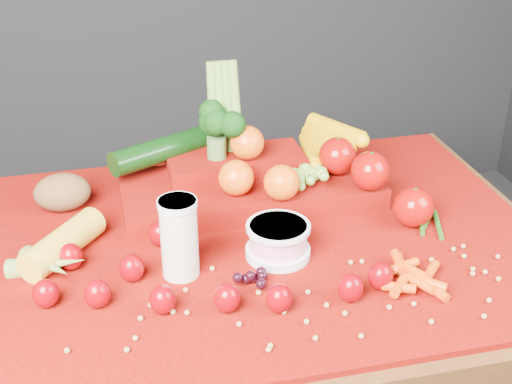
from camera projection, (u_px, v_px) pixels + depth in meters
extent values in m
cube|color=#3B1D0D|center=(258.00, 255.00, 1.35)|extent=(1.10, 0.80, 0.05)
cube|color=#3B1D0D|center=(32.00, 338.00, 1.71)|extent=(0.06, 0.06, 0.70)
cube|color=#3B1D0D|center=(403.00, 283.00, 1.91)|extent=(0.06, 0.06, 0.70)
cube|color=#740C03|center=(258.00, 241.00, 1.33)|extent=(1.05, 0.75, 0.01)
cylinder|color=beige|center=(179.00, 238.00, 1.20)|extent=(0.06, 0.06, 0.14)
cylinder|color=silver|center=(177.00, 203.00, 1.16)|extent=(0.07, 0.07, 0.01)
cylinder|color=silver|center=(278.00, 252.00, 1.28)|extent=(0.12, 0.12, 0.02)
cylinder|color=pink|center=(278.00, 237.00, 1.26)|extent=(0.10, 0.10, 0.05)
cylinder|color=silver|center=(278.00, 227.00, 1.25)|extent=(0.11, 0.11, 0.01)
ellipsoid|color=#81000B|center=(132.00, 268.00, 1.20)|extent=(0.04, 0.04, 0.05)
cone|color=#144E0E|center=(131.00, 256.00, 1.19)|extent=(0.03, 0.03, 0.01)
ellipsoid|color=#81000B|center=(97.00, 294.00, 1.14)|extent=(0.04, 0.04, 0.05)
cone|color=#144E0E|center=(96.00, 282.00, 1.13)|extent=(0.03, 0.03, 0.01)
ellipsoid|color=#81000B|center=(163.00, 300.00, 1.12)|extent=(0.04, 0.04, 0.05)
cone|color=#144E0E|center=(162.00, 287.00, 1.11)|extent=(0.03, 0.03, 0.01)
ellipsoid|color=#81000B|center=(227.00, 298.00, 1.13)|extent=(0.04, 0.04, 0.05)
cone|color=#144E0E|center=(227.00, 286.00, 1.12)|extent=(0.03, 0.03, 0.01)
ellipsoid|color=#81000B|center=(279.00, 298.00, 1.13)|extent=(0.04, 0.04, 0.05)
cone|color=#144E0E|center=(279.00, 286.00, 1.12)|extent=(0.03, 0.03, 0.01)
ellipsoid|color=#81000B|center=(351.00, 288.00, 1.15)|extent=(0.04, 0.04, 0.05)
cone|color=#144E0E|center=(352.00, 276.00, 1.14)|extent=(0.03, 0.03, 0.01)
ellipsoid|color=#81000B|center=(160.00, 233.00, 1.30)|extent=(0.04, 0.04, 0.05)
cone|color=#144E0E|center=(159.00, 222.00, 1.29)|extent=(0.03, 0.03, 0.01)
ellipsoid|color=#81000B|center=(71.00, 257.00, 1.23)|extent=(0.04, 0.04, 0.05)
cone|color=#144E0E|center=(69.00, 245.00, 1.22)|extent=(0.03, 0.03, 0.01)
ellipsoid|color=#81000B|center=(381.00, 276.00, 1.18)|extent=(0.04, 0.04, 0.05)
cone|color=#144E0E|center=(382.00, 264.00, 1.17)|extent=(0.03, 0.03, 0.01)
ellipsoid|color=#81000B|center=(46.00, 293.00, 1.14)|extent=(0.04, 0.04, 0.05)
cone|color=#144E0E|center=(44.00, 281.00, 1.13)|extent=(0.03, 0.03, 0.01)
cylinder|color=gold|center=(63.00, 244.00, 1.26)|extent=(0.16, 0.18, 0.06)
ellipsoid|color=brown|center=(62.00, 192.00, 1.41)|extent=(0.11, 0.08, 0.08)
cube|color=#740C03|center=(251.00, 190.00, 1.45)|extent=(0.52, 0.22, 0.04)
cube|color=#740C03|center=(236.00, 163.00, 1.47)|extent=(0.28, 0.12, 0.03)
sphere|color=#8F0006|center=(370.00, 171.00, 1.39)|extent=(0.08, 0.08, 0.08)
sphere|color=#8F0006|center=(414.00, 207.00, 1.36)|extent=(0.08, 0.08, 0.08)
sphere|color=#8F0006|center=(337.00, 156.00, 1.45)|extent=(0.08, 0.08, 0.08)
sphere|color=red|center=(236.00, 178.00, 1.38)|extent=(0.07, 0.07, 0.07)
sphere|color=red|center=(282.00, 183.00, 1.36)|extent=(0.07, 0.07, 0.07)
sphere|color=red|center=(247.00, 143.00, 1.44)|extent=(0.07, 0.07, 0.07)
cylinder|color=#C49601|center=(311.00, 151.00, 1.53)|extent=(0.06, 0.15, 0.04)
cylinder|color=#C49601|center=(320.00, 144.00, 1.52)|extent=(0.04, 0.15, 0.04)
cylinder|color=#C49601|center=(329.00, 136.00, 1.52)|extent=(0.07, 0.15, 0.04)
cylinder|color=#C49601|center=(336.00, 129.00, 1.52)|extent=(0.10, 0.15, 0.04)
cylinder|color=#3F662D|center=(217.00, 147.00, 1.45)|extent=(0.04, 0.04, 0.04)
cylinder|color=olive|center=(213.00, 116.00, 1.46)|extent=(0.03, 0.06, 0.22)
cylinder|color=olive|center=(221.00, 115.00, 1.46)|extent=(0.02, 0.06, 0.22)
cylinder|color=olive|center=(228.00, 114.00, 1.46)|extent=(0.02, 0.06, 0.22)
cylinder|color=olive|center=(236.00, 114.00, 1.47)|extent=(0.03, 0.06, 0.22)
cylinder|color=black|center=(165.00, 149.00, 1.47)|extent=(0.24, 0.15, 0.05)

